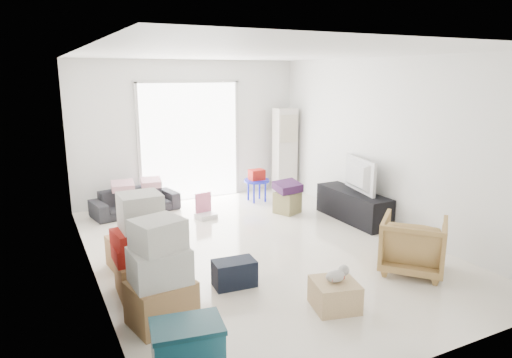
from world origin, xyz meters
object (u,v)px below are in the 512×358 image
object	(u,v)px
television	(354,188)
ottoman	(287,203)
armchair	(413,242)
kids_table	(257,179)
sofa	(135,197)
ac_tower	(285,150)
tv_console	(353,206)
wood_crate	(335,295)

from	to	relation	value
television	ottoman	bearing A→B (deg)	53.80
armchair	kids_table	world-z (taller)	armchair
sofa	armchair	xyz separation A→B (m)	(2.57, -4.07, 0.09)
ac_tower	armchair	distance (m)	4.29
ac_tower	sofa	bearing A→B (deg)	-177.29
television	ottoman	world-z (taller)	television
sofa	tv_console	bearing A→B (deg)	-43.40
tv_console	sofa	distance (m)	3.83
sofa	ottoman	xyz separation A→B (m)	(2.43, -1.22, -0.11)
ac_tower	wood_crate	size ratio (longest dim) A/B	3.85
television	sofa	xyz separation A→B (m)	(-3.22, 2.08, -0.27)
kids_table	television	bearing A→B (deg)	-62.69
ac_tower	television	size ratio (longest dim) A/B	1.78
tv_console	television	xyz separation A→B (m)	(0.00, 0.00, 0.32)
tv_console	armchair	distance (m)	2.09
sofa	kids_table	xyz separation A→B (m)	(2.29, -0.29, 0.15)
ac_tower	tv_console	xyz separation A→B (m)	(0.05, -2.23, -0.62)
armchair	kids_table	xyz separation A→B (m)	(-0.29, 3.78, 0.06)
armchair	wood_crate	distance (m)	1.49
ac_tower	television	world-z (taller)	ac_tower
sofa	armchair	bearing A→B (deg)	-68.15
wood_crate	ottoman	bearing A→B (deg)	67.88
television	wood_crate	distance (m)	3.13
ac_tower	kids_table	distance (m)	1.07
tv_console	television	distance (m)	0.32
television	kids_table	world-z (taller)	television
television	armchair	distance (m)	2.09
television	wood_crate	bearing A→B (deg)	149.59
ac_tower	television	bearing A→B (deg)	-88.72
sofa	armchair	world-z (taller)	armchair
armchair	wood_crate	world-z (taller)	armchair
sofa	kids_table	world-z (taller)	kids_table
sofa	wood_crate	distance (m)	4.54
television	tv_console	bearing A→B (deg)	-168.47
television	wood_crate	xyz separation A→B (m)	(-2.08, -2.31, -0.42)
kids_table	tv_console	bearing A→B (deg)	-62.69
ac_tower	television	distance (m)	2.25
kids_table	wood_crate	bearing A→B (deg)	-105.62
television	ac_tower	bearing A→B (deg)	12.82
ottoman	kids_table	bearing A→B (deg)	98.67
ac_tower	kids_table	bearing A→B (deg)	-153.60
tv_console	sofa	bearing A→B (deg)	147.08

